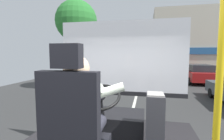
{
  "coord_description": "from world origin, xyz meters",
  "views": [
    {
      "loc": [
        0.49,
        -1.63,
        2.12
      ],
      "look_at": [
        -0.15,
        1.4,
        1.83
      ],
      "focal_mm": 26.45,
      "sensor_mm": 36.0,
      "label": 1
    }
  ],
  "objects_px": {
    "parked_car_red": "(198,73)",
    "parked_car_silver": "(186,68)",
    "bus_driver": "(80,110)",
    "fare_box": "(155,126)",
    "steering_console": "(108,123)",
    "driver_seat": "(75,138)",
    "handrail_pole": "(218,101)"
  },
  "relations": [
    {
      "from": "driver_seat",
      "to": "handrail_pole",
      "type": "relative_size",
      "value": 0.69
    },
    {
      "from": "handrail_pole",
      "to": "driver_seat",
      "type": "bearing_deg",
      "value": 176.68
    },
    {
      "from": "bus_driver",
      "to": "parked_car_red",
      "type": "relative_size",
      "value": 0.2
    },
    {
      "from": "fare_box",
      "to": "parked_car_silver",
      "type": "bearing_deg",
      "value": 76.46
    },
    {
      "from": "parked_car_red",
      "to": "parked_car_silver",
      "type": "relative_size",
      "value": 1.03
    },
    {
      "from": "driver_seat",
      "to": "steering_console",
      "type": "height_order",
      "value": "driver_seat"
    },
    {
      "from": "bus_driver",
      "to": "parked_car_red",
      "type": "height_order",
      "value": "bus_driver"
    },
    {
      "from": "steering_console",
      "to": "handrail_pole",
      "type": "height_order",
      "value": "handrail_pole"
    },
    {
      "from": "parked_car_silver",
      "to": "parked_car_red",
      "type": "bearing_deg",
      "value": -92.73
    },
    {
      "from": "bus_driver",
      "to": "parked_car_red",
      "type": "bearing_deg",
      "value": 70.01
    },
    {
      "from": "driver_seat",
      "to": "bus_driver",
      "type": "distance_m",
      "value": 0.23
    },
    {
      "from": "bus_driver",
      "to": "parked_car_red",
      "type": "distance_m",
      "value": 12.96
    },
    {
      "from": "driver_seat",
      "to": "bus_driver",
      "type": "bearing_deg",
      "value": 90.0
    },
    {
      "from": "driver_seat",
      "to": "parked_car_silver",
      "type": "relative_size",
      "value": 0.36
    },
    {
      "from": "handrail_pole",
      "to": "parked_car_silver",
      "type": "height_order",
      "value": "handrail_pole"
    },
    {
      "from": "fare_box",
      "to": "handrail_pole",
      "type": "bearing_deg",
      "value": -67.83
    },
    {
      "from": "steering_console",
      "to": "fare_box",
      "type": "xyz_separation_m",
      "value": [
        0.68,
        -0.38,
        0.18
      ]
    },
    {
      "from": "steering_console",
      "to": "parked_car_silver",
      "type": "bearing_deg",
      "value": 73.89
    },
    {
      "from": "driver_seat",
      "to": "bus_driver",
      "type": "relative_size",
      "value": 1.75
    },
    {
      "from": "steering_console",
      "to": "parked_car_silver",
      "type": "height_order",
      "value": "steering_console"
    },
    {
      "from": "driver_seat",
      "to": "handrail_pole",
      "type": "height_order",
      "value": "handrail_pole"
    },
    {
      "from": "handrail_pole",
      "to": "parked_car_silver",
      "type": "distance_m",
      "value": 17.77
    },
    {
      "from": "handrail_pole",
      "to": "parked_car_red",
      "type": "relative_size",
      "value": 0.5
    },
    {
      "from": "bus_driver",
      "to": "parked_car_silver",
      "type": "xyz_separation_m",
      "value": [
        4.66,
        17.19,
        -0.95
      ]
    },
    {
      "from": "bus_driver",
      "to": "steering_console",
      "type": "bearing_deg",
      "value": 90.0
    },
    {
      "from": "driver_seat",
      "to": "fare_box",
      "type": "distance_m",
      "value": 1.06
    },
    {
      "from": "steering_console",
      "to": "parked_car_red",
      "type": "bearing_deg",
      "value": 68.28
    },
    {
      "from": "bus_driver",
      "to": "handrail_pole",
      "type": "height_order",
      "value": "handrail_pole"
    },
    {
      "from": "steering_console",
      "to": "handrail_pole",
      "type": "xyz_separation_m",
      "value": [
        1.03,
        -1.22,
        0.76
      ]
    },
    {
      "from": "fare_box",
      "to": "parked_car_silver",
      "type": "distance_m",
      "value": 16.99
    },
    {
      "from": "parked_car_red",
      "to": "parked_car_silver",
      "type": "height_order",
      "value": "parked_car_red"
    },
    {
      "from": "handrail_pole",
      "to": "parked_car_red",
      "type": "bearing_deg",
      "value": 74.61
    }
  ]
}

